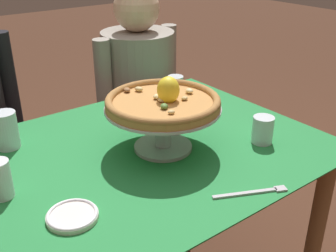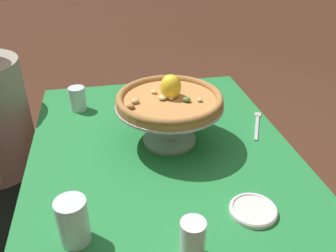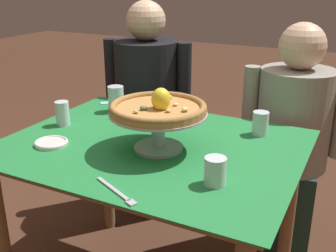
% 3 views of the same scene
% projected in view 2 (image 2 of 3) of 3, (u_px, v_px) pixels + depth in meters
% --- Properties ---
extents(dining_table, '(1.16, 0.91, 0.76)m').
position_uv_depth(dining_table, '(162.00, 175.00, 1.30)').
color(dining_table, olive).
rests_on(dining_table, ground).
extents(pizza_stand, '(0.37, 0.37, 0.15)m').
position_uv_depth(pizza_stand, '(169.00, 116.00, 1.23)').
color(pizza_stand, '#B7B7C1').
rests_on(pizza_stand, dining_table).
extents(pizza, '(0.36, 0.36, 0.10)m').
position_uv_depth(pizza, '(170.00, 98.00, 1.20)').
color(pizza, '#BC8447').
rests_on(pizza, pizza_stand).
extents(water_glass_back_right, '(0.07, 0.07, 0.10)m').
position_uv_depth(water_glass_back_right, '(78.00, 100.00, 1.47)').
color(water_glass_back_right, silver).
rests_on(water_glass_back_right, dining_table).
extents(water_glass_front_right, '(0.07, 0.07, 0.09)m').
position_uv_depth(water_glass_front_right, '(194.00, 93.00, 1.54)').
color(water_glass_front_right, silver).
rests_on(water_glass_front_right, dining_table).
extents(water_glass_side_left, '(0.06, 0.06, 0.11)m').
position_uv_depth(water_glass_side_left, '(192.00, 242.00, 0.82)').
color(water_glass_side_left, white).
rests_on(water_glass_side_left, dining_table).
extents(water_glass_back_left, '(0.08, 0.08, 0.13)m').
position_uv_depth(water_glass_back_left, '(74.00, 224.00, 0.86)').
color(water_glass_back_left, silver).
rests_on(water_glass_back_left, dining_table).
extents(side_plate, '(0.13, 0.13, 0.02)m').
position_uv_depth(side_plate, '(253.00, 210.00, 0.97)').
color(side_plate, silver).
rests_on(side_plate, dining_table).
extents(dinner_fork, '(0.20, 0.11, 0.01)m').
position_uv_depth(dinner_fork, '(257.00, 124.00, 1.38)').
color(dinner_fork, '#B7B7C1').
rests_on(dinner_fork, dining_table).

